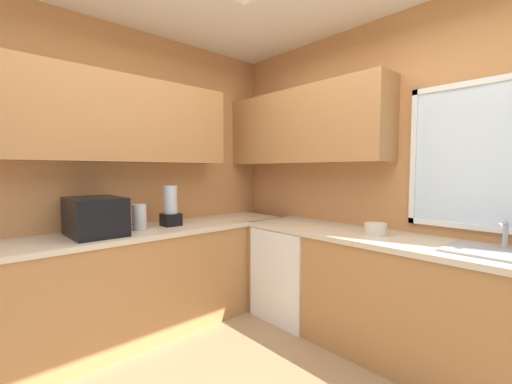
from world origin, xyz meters
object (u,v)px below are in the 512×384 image
bowl (375,229)px  blender_appliance (171,208)px  sink_assembly (499,252)px  dishwasher (295,272)px  microwave (95,216)px  kettle (140,217)px

bowl → blender_appliance: 1.73m
sink_assembly → blender_appliance: blender_appliance is taller
dishwasher → bowl: 0.93m
dishwasher → blender_appliance: 1.30m
microwave → dishwasher: bearing=67.1°
sink_assembly → blender_appliance: 2.42m
bowl → dishwasher: bearing=-177.8°
dishwasher → sink_assembly: 1.62m
blender_appliance → kettle: bearing=-86.1°
microwave → blender_appliance: bearing=90.0°
sink_assembly → bowl: sink_assembly is taller
kettle → blender_appliance: size_ratio=0.60×
dishwasher → sink_assembly: bearing=1.4°
kettle → blender_appliance: blender_appliance is taller
microwave → blender_appliance: size_ratio=1.33×
kettle → bowl: (1.42, 1.25, -0.06)m
kettle → bowl: size_ratio=1.29×
sink_assembly → blender_appliance: (-2.21, -0.97, 0.15)m
dishwasher → sink_assembly: sink_assembly is taller
bowl → microwave: bearing=-132.1°
microwave → kettle: bearing=86.6°
dishwasher → kettle: size_ratio=3.90×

